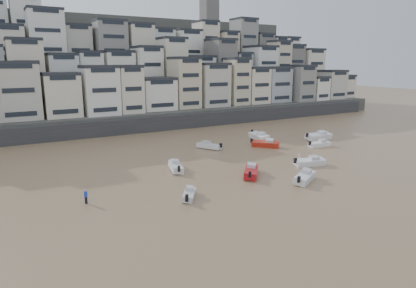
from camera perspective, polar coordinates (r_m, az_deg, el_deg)
ground at (r=35.46m, az=23.07°, el=-15.95°), size 400.00×400.00×0.00m
harbor_wall at (r=91.52m, az=-6.73°, el=3.28°), size 140.00×3.00×3.50m
hillside at (r=129.35m, az=-12.11°, el=10.78°), size 141.04×66.00×50.00m
boat_a at (r=53.46m, az=14.66°, el=-4.78°), size 5.99×4.52×1.58m
boat_b at (r=61.72m, az=15.39°, el=-2.54°), size 5.82×3.14×1.51m
boat_c at (r=54.66m, az=6.65°, el=-4.02°), size 5.49×5.99×1.68m
boat_d at (r=76.19m, az=16.78°, el=0.14°), size 5.17×2.24×1.36m
boat_e at (r=73.33m, az=8.82°, el=0.15°), size 5.33×5.51×1.58m
boat_f at (r=57.11m, az=-4.98°, el=-3.34°), size 3.22×5.81×1.51m
boat_g at (r=82.95m, az=16.66°, el=1.29°), size 6.84×2.62×1.83m
boat_h at (r=71.08m, az=0.19°, el=-0.13°), size 4.11×5.71×1.50m
boat_i at (r=80.21m, az=7.84°, el=1.32°), size 3.08×6.82×1.79m
boat_j at (r=45.75m, az=-2.93°, el=-7.59°), size 3.63×4.39×1.19m
person_blue at (r=46.20m, az=-18.29°, el=-7.67°), size 0.44×0.44×1.74m
person_pink at (r=62.63m, az=13.89°, el=-2.13°), size 0.44×0.44×1.74m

